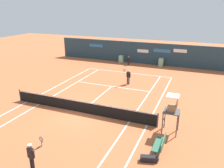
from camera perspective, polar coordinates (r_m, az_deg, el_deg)
ground_plane at (r=18.42m, az=-7.00°, el=-6.32°), size 80.00×80.00×0.01m
tennis_net at (r=17.76m, az=-7.97°, el=-5.58°), size 12.10×0.10×1.07m
sponsor_back_wall at (r=32.55m, az=7.08°, el=7.74°), size 25.00×1.02×3.01m
umpire_chair at (r=14.95m, az=14.90°, el=-6.15°), size 1.00×1.00×2.62m
player_bench at (r=13.53m, az=12.08°, el=-14.46°), size 0.54×1.58×0.88m
equipment_bag at (r=12.88m, az=9.57°, el=-18.12°), size 1.01×0.52×0.32m
player_on_baseline at (r=23.71m, az=4.09°, el=2.09°), size 0.69×0.64×1.79m
player_near_side at (r=12.35m, az=-19.63°, el=-16.46°), size 0.75×0.65×1.80m
ball_kid_left_post at (r=31.52m, az=4.22°, el=6.07°), size 0.42×0.17×1.25m
tennis_ball_mid_court at (r=18.63m, az=5.23°, el=-5.84°), size 0.07×0.07×0.07m
tennis_ball_by_sideline at (r=23.69m, az=10.22°, el=-0.45°), size 0.07×0.07×0.07m
tennis_ball_near_service_line at (r=22.78m, az=10.17°, el=-1.26°), size 0.07×0.07×0.07m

